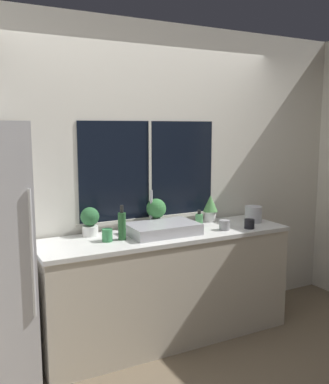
{
  "coord_description": "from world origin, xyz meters",
  "views": [
    {
      "loc": [
        -1.62,
        -2.78,
        1.8
      ],
      "look_at": [
        -0.02,
        0.29,
        1.28
      ],
      "focal_mm": 40.0,
      "sensor_mm": 36.0,
      "label": 1
    }
  ],
  "objects_px": {
    "potted_plant_left": "(90,220)",
    "bottle_tall": "(122,225)",
    "soap_bottle": "(199,221)",
    "sink": "(162,229)",
    "mug_green": "(107,235)",
    "mug_black": "(249,224)",
    "potted_plant_center": "(156,210)",
    "potted_plant_right": "(210,207)",
    "kettle": "(253,213)",
    "mug_grey": "(224,225)"
  },
  "relations": [
    {
      "from": "mug_grey",
      "to": "sink",
      "type": "bearing_deg",
      "value": 167.48
    },
    {
      "from": "sink",
      "to": "mug_green",
      "type": "distance_m",
      "value": 0.49
    },
    {
      "from": "mug_green",
      "to": "kettle",
      "type": "bearing_deg",
      "value": 0.9
    },
    {
      "from": "potted_plant_center",
      "to": "potted_plant_right",
      "type": "relative_size",
      "value": 1.05
    },
    {
      "from": "mug_grey",
      "to": "bottle_tall",
      "type": "bearing_deg",
      "value": 173.34
    },
    {
      "from": "potted_plant_left",
      "to": "bottle_tall",
      "type": "relative_size",
      "value": 0.85
    },
    {
      "from": "mug_black",
      "to": "soap_bottle",
      "type": "bearing_deg",
      "value": 152.2
    },
    {
      "from": "soap_bottle",
      "to": "kettle",
      "type": "xyz_separation_m",
      "value": [
        0.59,
        -0.01,
        0.01
      ]
    },
    {
      "from": "sink",
      "to": "potted_plant_right",
      "type": "distance_m",
      "value": 0.67
    },
    {
      "from": "potted_plant_left",
      "to": "mug_green",
      "type": "distance_m",
      "value": 0.26
    },
    {
      "from": "potted_plant_left",
      "to": "potted_plant_center",
      "type": "bearing_deg",
      "value": -0.0
    },
    {
      "from": "mug_grey",
      "to": "mug_green",
      "type": "bearing_deg",
      "value": 173.92
    },
    {
      "from": "potted_plant_left",
      "to": "kettle",
      "type": "height_order",
      "value": "potted_plant_left"
    },
    {
      "from": "potted_plant_center",
      "to": "mug_black",
      "type": "bearing_deg",
      "value": -29.86
    },
    {
      "from": "soap_bottle",
      "to": "mug_grey",
      "type": "xyz_separation_m",
      "value": [
        0.17,
        -0.15,
        -0.03
      ]
    },
    {
      "from": "bottle_tall",
      "to": "kettle",
      "type": "bearing_deg",
      "value": 1.14
    },
    {
      "from": "mug_black",
      "to": "mug_green",
      "type": "bearing_deg",
      "value": 172.3
    },
    {
      "from": "mug_green",
      "to": "mug_grey",
      "type": "relative_size",
      "value": 1.1
    },
    {
      "from": "soap_bottle",
      "to": "sink",
      "type": "bearing_deg",
      "value": -176.06
    },
    {
      "from": "bottle_tall",
      "to": "kettle",
      "type": "distance_m",
      "value": 1.33
    },
    {
      "from": "mug_black",
      "to": "kettle",
      "type": "bearing_deg",
      "value": 43.98
    },
    {
      "from": "potted_plant_left",
      "to": "bottle_tall",
      "type": "xyz_separation_m",
      "value": [
        0.18,
        -0.24,
        -0.01
      ]
    },
    {
      "from": "potted_plant_left",
      "to": "mug_grey",
      "type": "xyz_separation_m",
      "value": [
        1.09,
        -0.35,
        -0.08
      ]
    },
    {
      "from": "potted_plant_left",
      "to": "kettle",
      "type": "distance_m",
      "value": 1.52
    },
    {
      "from": "sink",
      "to": "kettle",
      "type": "relative_size",
      "value": 3.47
    },
    {
      "from": "potted_plant_left",
      "to": "mug_black",
      "type": "bearing_deg",
      "value": -17.22
    },
    {
      "from": "potted_plant_left",
      "to": "mug_grey",
      "type": "distance_m",
      "value": 1.14
    },
    {
      "from": "potted_plant_left",
      "to": "bottle_tall",
      "type": "distance_m",
      "value": 0.3
    },
    {
      "from": "soap_bottle",
      "to": "kettle",
      "type": "height_order",
      "value": "same"
    },
    {
      "from": "mug_black",
      "to": "mug_grey",
      "type": "xyz_separation_m",
      "value": [
        -0.22,
        0.06,
        0.0
      ]
    },
    {
      "from": "mug_green",
      "to": "mug_black",
      "type": "xyz_separation_m",
      "value": [
        1.25,
        -0.17,
        -0.01
      ]
    },
    {
      "from": "potted_plant_right",
      "to": "bottle_tall",
      "type": "distance_m",
      "value": 1.02
    },
    {
      "from": "potted_plant_center",
      "to": "mug_green",
      "type": "bearing_deg",
      "value": -156.4
    },
    {
      "from": "potted_plant_left",
      "to": "kettle",
      "type": "bearing_deg",
      "value": -8.08
    },
    {
      "from": "bottle_tall",
      "to": "mug_green",
      "type": "height_order",
      "value": "bottle_tall"
    },
    {
      "from": "sink",
      "to": "mug_green",
      "type": "bearing_deg",
      "value": -178.77
    },
    {
      "from": "bottle_tall",
      "to": "mug_black",
      "type": "distance_m",
      "value": 1.14
    },
    {
      "from": "bottle_tall",
      "to": "mug_grey",
      "type": "height_order",
      "value": "bottle_tall"
    },
    {
      "from": "potted_plant_left",
      "to": "mug_grey",
      "type": "relative_size",
      "value": 2.59
    },
    {
      "from": "potted_plant_center",
      "to": "kettle",
      "type": "relative_size",
      "value": 1.57
    },
    {
      "from": "mug_grey",
      "to": "mug_black",
      "type": "bearing_deg",
      "value": -14.99
    },
    {
      "from": "kettle",
      "to": "potted_plant_center",
      "type": "bearing_deg",
      "value": 166.7
    },
    {
      "from": "potted_plant_left",
      "to": "soap_bottle",
      "type": "distance_m",
      "value": 0.94
    },
    {
      "from": "sink",
      "to": "soap_bottle",
      "type": "height_order",
      "value": "sink"
    },
    {
      "from": "sink",
      "to": "kettle",
      "type": "distance_m",
      "value": 0.96
    },
    {
      "from": "potted_plant_right",
      "to": "soap_bottle",
      "type": "relative_size",
      "value": 1.5
    },
    {
      "from": "mug_green",
      "to": "potted_plant_center",
      "type": "bearing_deg",
      "value": 23.6
    },
    {
      "from": "soap_bottle",
      "to": "mug_black",
      "type": "bearing_deg",
      "value": -27.8
    },
    {
      "from": "soap_bottle",
      "to": "mug_green",
      "type": "relative_size",
      "value": 1.66
    },
    {
      "from": "potted_plant_center",
      "to": "potted_plant_left",
      "type": "bearing_deg",
      "value": 180.0
    }
  ]
}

